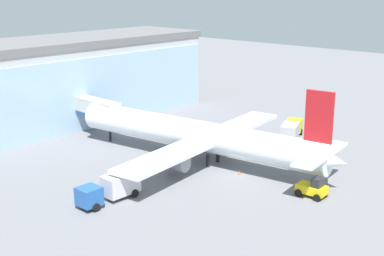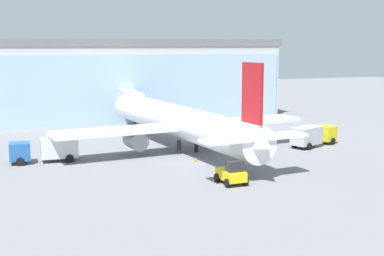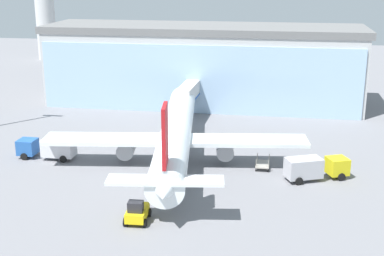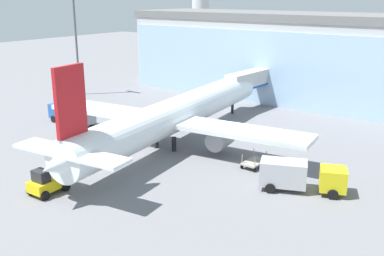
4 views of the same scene
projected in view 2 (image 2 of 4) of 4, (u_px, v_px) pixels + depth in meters
The scene contains 10 objects.
ground at pixel (195, 162), 59.46m from camera, with size 240.00×240.00×0.00m, color slate.
terminal_building at pixel (121, 79), 93.22m from camera, with size 55.29×15.86×13.75m.
jet_bridge at pixel (130, 100), 83.76m from camera, with size 2.73×11.40×5.67m.
airplane at pixel (180, 122), 65.55m from camera, with size 32.28×39.93×11.24m.
catering_truck at pixel (47, 149), 59.05m from camera, with size 7.35×2.66×2.65m.
fuel_truck at pixel (313, 135), 68.07m from camera, with size 7.59×4.83×2.65m.
baggage_cart at pixel (262, 142), 68.75m from camera, with size 1.68×2.85×1.50m.
pushback_tug at pixel (232, 174), 49.88m from camera, with size 2.26×3.26×2.30m.
safety_cone_nose at pixel (195, 159), 59.32m from camera, with size 0.36×0.36×0.55m, color orange.
safety_cone_wingtip at pixel (275, 139), 72.26m from camera, with size 0.36×0.36×0.55m, color orange.
Camera 2 is at (-20.20, -54.52, 12.99)m, focal length 50.00 mm.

